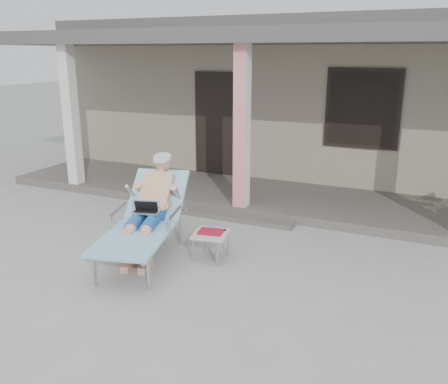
% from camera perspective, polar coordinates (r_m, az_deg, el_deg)
% --- Properties ---
extents(ground, '(60.00, 60.00, 0.00)m').
position_cam_1_polar(ground, '(6.23, -5.52, -8.54)').
color(ground, '#9E9E99').
rests_on(ground, ground).
extents(house, '(10.40, 5.40, 3.30)m').
position_cam_1_polar(house, '(11.77, 10.34, 11.53)').
color(house, '#9F947E').
rests_on(house, ground).
extents(porch_deck, '(10.00, 2.00, 0.15)m').
position_cam_1_polar(porch_deck, '(8.76, 4.17, -0.51)').
color(porch_deck, '#605B56').
rests_on(porch_deck, ground).
extents(porch_overhang, '(10.00, 2.30, 2.85)m').
position_cam_1_polar(porch_overhang, '(8.33, 4.43, 17.53)').
color(porch_overhang, silver).
rests_on(porch_overhang, porch_deck).
extents(porch_step, '(2.00, 0.30, 0.07)m').
position_cam_1_polar(porch_step, '(7.76, 1.22, -3.04)').
color(porch_step, '#605B56').
rests_on(porch_step, ground).
extents(lounger, '(1.22, 2.12, 1.33)m').
position_cam_1_polar(lounger, '(6.29, -9.26, -0.45)').
color(lounger, '#B7B7BC').
rests_on(lounger, ground).
extents(side_table, '(0.51, 0.51, 0.40)m').
position_cam_1_polar(side_table, '(6.21, -1.59, -5.22)').
color(side_table, '#BABAB5').
rests_on(side_table, ground).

